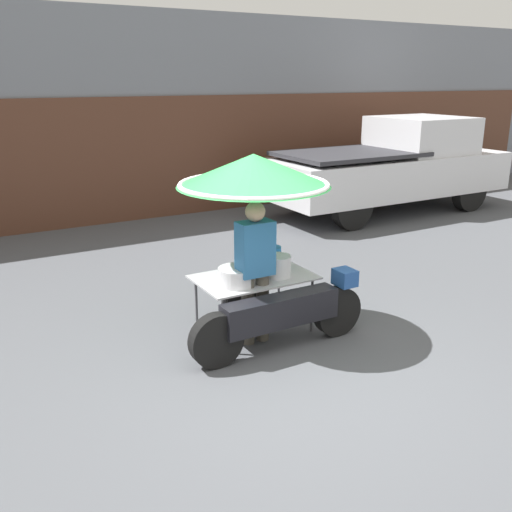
% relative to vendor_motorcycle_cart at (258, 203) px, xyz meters
% --- Properties ---
extents(ground_plane, '(36.00, 36.00, 0.00)m').
position_rel_vendor_motorcycle_cart_xyz_m(ground_plane, '(-0.16, -0.98, -1.49)').
color(ground_plane, '#4C4F54').
extents(shopfront_building, '(28.00, 2.06, 4.00)m').
position_rel_vendor_motorcycle_cart_xyz_m(shopfront_building, '(-0.16, 6.84, 0.50)').
color(shopfront_building, gray).
rests_on(shopfront_building, ground).
extents(vendor_motorcycle_cart, '(2.04, 1.64, 2.00)m').
position_rel_vendor_motorcycle_cart_xyz_m(vendor_motorcycle_cart, '(0.00, 0.00, 0.00)').
color(vendor_motorcycle_cart, black).
rests_on(vendor_motorcycle_cart, ground).
extents(vendor_person, '(0.38, 0.22, 1.55)m').
position_rel_vendor_motorcycle_cart_xyz_m(vendor_person, '(-0.13, -0.18, -0.62)').
color(vendor_person, '#4C473D').
rests_on(vendor_person, ground).
extents(pickup_truck, '(5.31, 1.89, 1.95)m').
position_rel_vendor_motorcycle_cart_xyz_m(pickup_truck, '(5.54, 3.86, -0.53)').
color(pickup_truck, black).
rests_on(pickup_truck, ground).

